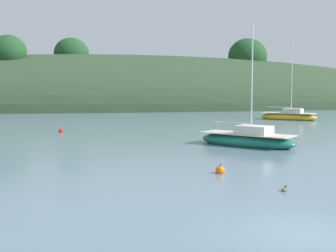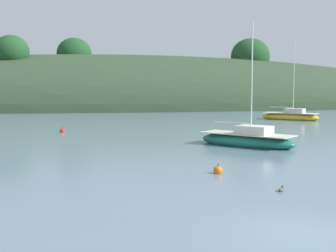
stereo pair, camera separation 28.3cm
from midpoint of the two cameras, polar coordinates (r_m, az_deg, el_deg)
The scene contains 7 objects.
ground_plane at distance 12.71m, azimuth 17.28°, elevation -13.18°, with size 400.00×400.00×0.00m, color slate.
far_shoreline_hill at distance 87.40m, azimuth -6.42°, elevation 2.42°, with size 150.00×36.00×24.44m.
sailboat_black_sloop at distance 56.16m, azimuth 15.77°, elevation 1.21°, with size 6.79×6.48×10.31m.
sailboat_cream_ketch at distance 30.18m, azimuth 10.48°, elevation -1.77°, with size 6.36×6.78×8.49m.
mooring_buoy_inner at distance 20.39m, azimuth 6.91°, elevation -5.78°, with size 0.44×0.44×0.54m.
mooring_buoy_channel at distance 39.92m, azimuth -13.37°, elevation -0.62°, with size 0.44×0.44×0.54m.
duck_lone_left at distance 17.39m, azimuth 14.94°, elevation -8.02°, with size 0.36×0.37×0.24m.
Camera 2 is at (-5.51, -10.72, 3.91)m, focal length 46.94 mm.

